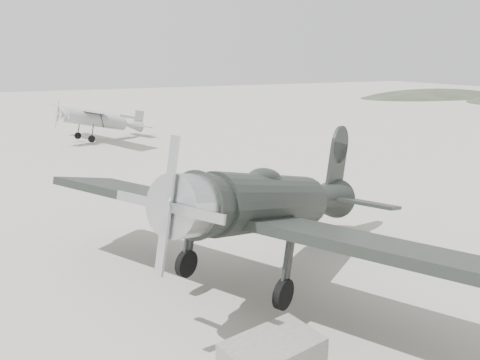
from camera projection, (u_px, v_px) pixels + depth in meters
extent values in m
plane|color=gray|center=(319.00, 230.00, 16.72)|extent=(160.00, 160.00, 0.00)
ellipsoid|color=#2D3527|center=(433.00, 97.00, 72.73)|extent=(32.00, 16.00, 5.20)
cylinder|color=black|center=(266.00, 204.00, 12.16)|extent=(4.78, 3.59, 1.48)
cone|color=black|center=(322.00, 175.00, 14.94)|extent=(3.07, 2.56, 1.38)
cylinder|color=silver|center=(184.00, 244.00, 9.58)|extent=(1.48, 1.61, 1.31)
cone|color=silver|center=(162.00, 255.00, 9.08)|extent=(0.61, 0.70, 0.59)
cube|color=silver|center=(165.00, 253.00, 9.13)|extent=(0.15, 0.20, 2.75)
ellipsoid|color=black|center=(262.00, 182.00, 11.83)|extent=(1.37, 1.20, 0.49)
cube|color=black|center=(250.00, 226.00, 11.66)|extent=(8.21, 12.14, 0.23)
cube|color=black|center=(333.00, 169.00, 15.60)|extent=(3.21, 4.44, 0.11)
cube|color=black|center=(336.00, 141.00, 15.50)|extent=(1.16, 0.72, 1.90)
cylinder|color=black|center=(291.00, 302.00, 10.92)|extent=(0.71, 0.50, 0.72)
cylinder|color=black|center=(196.00, 271.00, 12.47)|extent=(0.71, 0.50, 0.72)
cylinder|color=#333333|center=(292.00, 274.00, 10.74)|extent=(0.16, 0.16, 1.48)
cylinder|color=#333333|center=(196.00, 247.00, 12.29)|extent=(0.16, 0.16, 1.48)
cylinder|color=black|center=(335.00, 182.00, 15.94)|extent=(0.24, 0.19, 0.23)
cylinder|color=gray|center=(96.00, 120.00, 33.70)|extent=(4.66, 2.53, 0.98)
cone|color=gray|center=(132.00, 116.00, 35.88)|extent=(1.81, 1.39, 0.89)
cone|color=gray|center=(62.00, 123.00, 31.90)|extent=(0.82, 1.05, 0.92)
cube|color=gray|center=(57.00, 124.00, 31.65)|extent=(0.08, 0.13, 1.95)
cube|color=gray|center=(91.00, 113.00, 33.31)|extent=(4.99, 9.73, 0.16)
cube|color=gray|center=(137.00, 115.00, 36.18)|extent=(1.80, 3.10, 0.07)
cube|color=gray|center=(138.00, 107.00, 36.10)|extent=(0.77, 0.35, 1.15)
cylinder|color=black|center=(95.00, 141.00, 32.90)|extent=(0.51, 0.29, 0.50)
cylinder|color=black|center=(82.00, 138.00, 34.20)|extent=(0.51, 0.29, 0.50)
cylinder|color=#333333|center=(95.00, 134.00, 32.77)|extent=(0.10, 0.10, 1.06)
cylinder|color=#333333|center=(81.00, 131.00, 34.07)|extent=(0.10, 0.10, 1.06)
cylinder|color=black|center=(139.00, 119.00, 36.39)|extent=(0.17, 0.11, 0.16)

